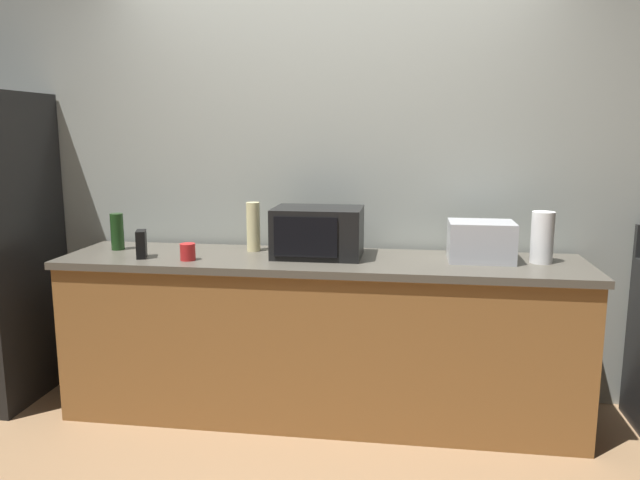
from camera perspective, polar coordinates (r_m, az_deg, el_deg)
name	(u,v)px	position (r m, az deg, el deg)	size (l,w,h in m)	color
ground_plane	(309,448)	(3.28, -1.07, -18.75)	(8.00, 8.00, 0.00)	#93704C
back_wall	(330,170)	(3.68, 0.93, 6.49)	(6.40, 0.10, 2.70)	#9EA399
counter_run	(320,337)	(3.46, 0.00, -8.98)	(2.84, 0.64, 0.90)	brown
microwave	(318,232)	(3.36, -0.21, 0.74)	(0.48, 0.35, 0.27)	black
toaster_oven	(481,241)	(3.36, 14.71, -0.11)	(0.34, 0.26, 0.21)	#B7BABF
paper_towel_roll	(542,237)	(3.40, 19.93, 0.23)	(0.12, 0.12, 0.27)	white
cordless_phone	(141,244)	(3.47, -16.24, -0.37)	(0.05, 0.11, 0.15)	black
bottle_wine	(117,232)	(3.75, -18.30, 0.74)	(0.07, 0.07, 0.21)	#1E3F19
bottle_hand_soap	(253,227)	(3.53, -6.21, 1.23)	(0.08, 0.08, 0.28)	beige
mug_red	(188,252)	(3.35, -12.17, -1.09)	(0.08, 0.08, 0.09)	red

